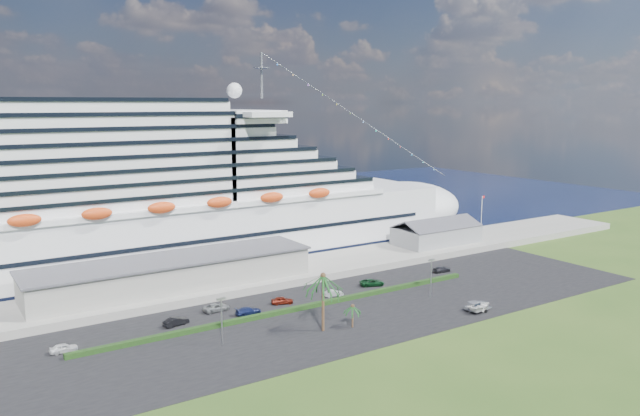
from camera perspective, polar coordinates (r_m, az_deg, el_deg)
ground at (r=117.54m, az=5.52°, el=-10.79°), size 420.00×420.00×0.00m
asphalt_lot at (r=125.77m, az=2.35°, el=-9.34°), size 140.00×38.00×0.12m
wharf at (r=149.00m, az=-4.17°, el=-5.98°), size 240.00×20.00×1.80m
water at (r=230.23m, az=-15.10°, el=-0.95°), size 420.00×160.00×0.02m
cruise_ship at (r=159.00m, az=-15.29°, el=0.52°), size 191.00×38.00×54.00m
terminal_building at (r=138.03m, az=-13.34°, el=-5.72°), size 61.00×15.00×6.30m
port_shed at (r=178.44m, az=10.59°, el=-2.35°), size 24.00×12.31×7.37m
flagpole at (r=190.46m, az=14.56°, el=-0.56°), size 1.08×0.16×12.00m
hedge at (r=125.40m, az=-2.01°, el=-9.15°), size 88.00×1.10×0.90m
lamp_post_left at (r=108.39m, az=-8.99°, el=-9.65°), size 1.60×0.35×8.27m
lamp_post_right at (r=134.22m, az=10.13°, el=-5.90°), size 1.60×0.35×8.27m
palm_tall at (r=112.10m, az=0.28°, el=-6.80°), size 8.82×8.82×11.13m
palm_short at (r=115.60m, az=3.00°, el=-9.18°), size 3.53×3.53×4.56m
parked_car_0 at (r=113.67m, az=-22.39°, el=-11.75°), size 4.50×1.96×1.51m
parked_car_1 at (r=120.22m, az=-13.04°, el=-10.07°), size 5.05×2.60×1.59m
parked_car_2 at (r=126.53m, az=-9.46°, el=-8.96°), size 5.50×2.79×1.49m
parked_car_3 at (r=123.73m, az=-6.56°, el=-9.33°), size 5.29×2.61×1.48m
parked_car_4 at (r=129.33m, az=-3.48°, el=-8.42°), size 4.85×3.24×1.53m
parked_car_5 at (r=133.99m, az=1.26°, el=-7.80°), size 4.36×2.43×1.36m
parked_car_6 at (r=141.88m, az=4.78°, el=-6.80°), size 6.06×4.31×1.53m
parked_car_7 at (r=155.28m, az=11.08°, el=-5.53°), size 4.82×2.24×1.36m
pickup_truck at (r=129.18m, az=14.06°, el=-8.63°), size 5.01×2.01×1.76m
boat_trailer at (r=128.18m, az=14.48°, el=-8.68°), size 6.52×4.60×1.83m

